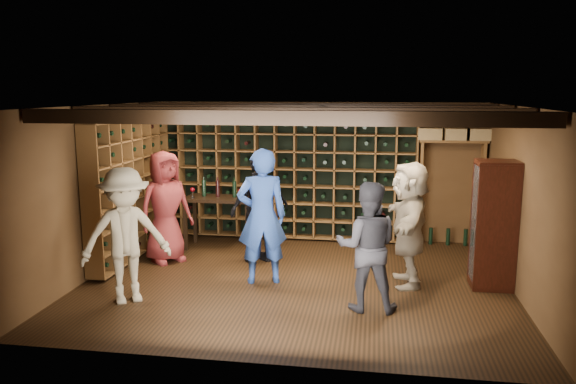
% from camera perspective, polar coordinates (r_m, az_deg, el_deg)
% --- Properties ---
extents(ground, '(6.00, 6.00, 0.00)m').
position_cam_1_polar(ground, '(8.19, 0.81, -9.05)').
color(ground, black).
rests_on(ground, ground).
extents(room_shell, '(6.00, 6.00, 6.00)m').
position_cam_1_polar(room_shell, '(7.78, 0.92, 8.14)').
color(room_shell, '#4F341B').
rests_on(room_shell, ground).
extents(wine_rack_back, '(4.65, 0.30, 2.20)m').
position_cam_1_polar(wine_rack_back, '(10.23, -0.25, 1.53)').
color(wine_rack_back, brown).
rests_on(wine_rack_back, ground).
extents(wine_rack_left, '(0.30, 2.65, 2.20)m').
position_cam_1_polar(wine_rack_left, '(9.46, -15.67, 0.42)').
color(wine_rack_left, brown).
rests_on(wine_rack_left, ground).
extents(crate_shelf, '(1.20, 0.32, 2.07)m').
position_cam_1_polar(crate_shelf, '(10.12, 16.39, 3.40)').
color(crate_shelf, brown).
rests_on(crate_shelf, ground).
extents(display_cabinet, '(0.55, 0.50, 1.75)m').
position_cam_1_polar(display_cabinet, '(8.23, 20.13, -3.38)').
color(display_cabinet, black).
rests_on(display_cabinet, ground).
extents(man_blue_shirt, '(0.81, 0.65, 1.93)m').
position_cam_1_polar(man_blue_shirt, '(7.91, -2.66, -2.48)').
color(man_blue_shirt, navy).
rests_on(man_blue_shirt, ground).
extents(man_grey_suit, '(0.80, 0.63, 1.63)m').
position_cam_1_polar(man_grey_suit, '(7.03, 8.04, -5.50)').
color(man_grey_suit, black).
rests_on(man_grey_suit, ground).
extents(guest_red_floral, '(1.00, 1.03, 1.78)m').
position_cam_1_polar(guest_red_floral, '(9.10, -12.34, -1.48)').
color(guest_red_floral, maroon).
rests_on(guest_red_floral, ground).
extents(guest_woman_black, '(1.04, 0.97, 1.72)m').
position_cam_1_polar(guest_woman_black, '(8.86, -2.87, -1.77)').
color(guest_woman_black, black).
rests_on(guest_woman_black, ground).
extents(guest_khaki, '(1.31, 1.18, 1.76)m').
position_cam_1_polar(guest_khaki, '(7.49, -16.19, -4.30)').
color(guest_khaki, gray).
rests_on(guest_khaki, ground).
extents(guest_beige, '(0.57, 1.64, 1.75)m').
position_cam_1_polar(guest_beige, '(8.02, 12.18, -3.17)').
color(guest_beige, tan).
rests_on(guest_beige, ground).
extents(tasting_table, '(1.20, 0.62, 1.18)m').
position_cam_1_polar(tasting_table, '(9.73, -6.95, -1.16)').
color(tasting_table, black).
rests_on(tasting_table, ground).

